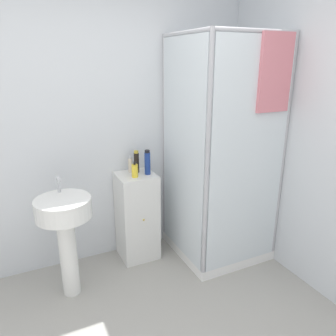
% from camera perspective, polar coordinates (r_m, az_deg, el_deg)
% --- Properties ---
extents(wall_back, '(6.40, 0.06, 2.50)m').
position_cam_1_polar(wall_back, '(2.99, -16.28, 5.93)').
color(wall_back, silver).
rests_on(wall_back, ground_plane).
extents(shower_enclosure, '(0.82, 0.85, 2.08)m').
position_cam_1_polar(shower_enclosure, '(3.16, 8.76, -5.22)').
color(shower_enclosure, white).
rests_on(shower_enclosure, ground_plane).
extents(vanity_cabinet, '(0.35, 0.36, 0.85)m').
position_cam_1_polar(vanity_cabinet, '(3.20, -5.41, -8.34)').
color(vanity_cabinet, silver).
rests_on(vanity_cabinet, ground_plane).
extents(sink, '(0.43, 0.43, 0.98)m').
position_cam_1_polar(sink, '(2.72, -17.48, -9.35)').
color(sink, white).
rests_on(sink, ground_plane).
extents(soap_dispenser, '(0.06, 0.06, 0.15)m').
position_cam_1_polar(soap_dispenser, '(2.94, -5.80, -0.45)').
color(soap_dispenser, yellow).
rests_on(soap_dispenser, vanity_cabinet).
extents(shampoo_bottle_tall_black, '(0.05, 0.05, 0.21)m').
position_cam_1_polar(shampoo_bottle_tall_black, '(3.05, -5.52, 1.07)').
color(shampoo_bottle_tall_black, black).
rests_on(shampoo_bottle_tall_black, vanity_cabinet).
extents(shampoo_bottle_blue, '(0.05, 0.05, 0.23)m').
position_cam_1_polar(shampoo_bottle_blue, '(2.99, -3.61, 0.95)').
color(shampoo_bottle_blue, navy).
rests_on(shampoo_bottle_blue, vanity_cabinet).
extents(lotion_bottle_white, '(0.04, 0.04, 0.16)m').
position_cam_1_polar(lotion_bottle_white, '(3.08, -6.55, 0.49)').
color(lotion_bottle_white, beige).
rests_on(lotion_bottle_white, vanity_cabinet).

